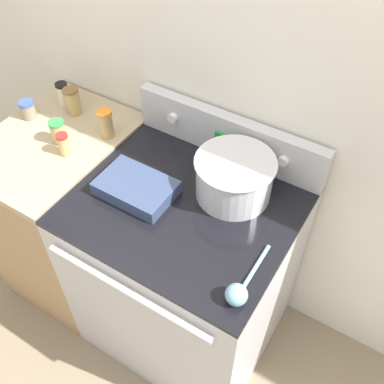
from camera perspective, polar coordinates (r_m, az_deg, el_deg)
The scene contains 14 objects.
ground_plane at distance 2.28m, azimuth -5.72°, elevation -22.72°, with size 12.00×12.00×0.00m, color gray.
kitchen_wall at distance 1.67m, azimuth 6.26°, elevation 14.84°, with size 8.00×0.05×2.50m.
stove_range at distance 1.99m, azimuth -0.77°, elevation -10.23°, with size 0.80×0.73×0.91m.
control_panel at distance 1.77m, azimuth 4.70°, elevation 7.12°, with size 0.80×0.07×0.18m.
side_counter at distance 2.27m, azimuth -15.01°, elevation -2.39°, with size 0.52×0.70×0.92m.
mixing_bowl at distance 1.61m, azimuth 5.41°, elevation 2.07°, with size 0.29×0.29×0.16m.
casserole_dish at distance 1.66m, azimuth -7.11°, elevation 0.62°, with size 0.28×0.19×0.05m.
ladle at distance 1.39m, azimuth 5.92°, elevation -12.50°, with size 0.07×0.27×0.07m.
spice_jar_orange_cap at distance 1.89m, azimuth -10.89°, elevation 8.56°, with size 0.06×0.06×0.12m.
spice_jar_red_cap at distance 1.84m, azimuth -15.97°, elevation 5.84°, with size 0.05×0.05×0.10m.
spice_jar_green_cap at distance 1.90m, azimuth -16.63°, elevation 7.33°, with size 0.06×0.06×0.10m.
spice_jar_brown_cap at distance 2.04m, azimuth -14.92°, elevation 11.09°, with size 0.07×0.07×0.12m.
spice_jar_black_cap at distance 2.10m, azimuth -16.01°, elevation 11.78°, with size 0.05×0.05×0.12m.
spice_jar_blue_cap at distance 2.08m, azimuth -20.09°, elevation 9.81°, with size 0.06×0.06×0.08m.
Camera 1 is at (0.59, -0.56, 2.13)m, focal length 42.00 mm.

